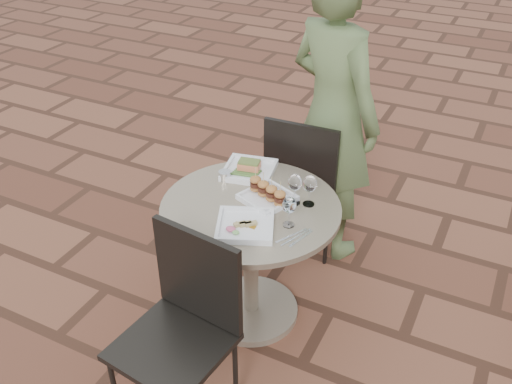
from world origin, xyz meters
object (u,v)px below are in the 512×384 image
at_px(cafe_table, 251,245).
at_px(plate_salmon, 249,169).
at_px(plate_sliders, 267,194).
at_px(plate_tuna, 245,225).
at_px(chair_far, 305,175).
at_px(chair_near, 185,316).
at_px(diner, 333,116).

bearing_deg(cafe_table, plate_salmon, 118.61).
xyz_separation_m(plate_sliders, plate_tuna, (0.01, -0.26, -0.02)).
relative_size(chair_far, chair_near, 1.00).
bearing_deg(plate_sliders, plate_salmon, 136.45).
bearing_deg(plate_salmon, cafe_table, -61.39).
height_order(chair_far, plate_sliders, chair_far).
height_order(cafe_table, chair_far, chair_far).
bearing_deg(chair_far, chair_near, 86.72).
distance_m(plate_sliders, plate_tuna, 0.26).
xyz_separation_m(diner, plate_salmon, (-0.27, -0.53, -0.15)).
bearing_deg(chair_near, diner, 92.40).
xyz_separation_m(chair_far, plate_sliders, (0.03, -0.59, 0.22)).
distance_m(cafe_table, chair_far, 0.68).
xyz_separation_m(cafe_table, diner, (0.12, 0.81, 0.41)).
relative_size(chair_near, diner, 0.52).
bearing_deg(cafe_table, plate_sliders, 58.66).
bearing_deg(plate_salmon, chair_near, -80.14).
xyz_separation_m(plate_salmon, plate_tuna, (0.21, -0.45, -0.00)).
relative_size(chair_near, plate_sliders, 3.13).
relative_size(cafe_table, plate_salmon, 2.89).
bearing_deg(chair_far, cafe_table, 85.48).
relative_size(plate_salmon, plate_tuna, 0.90).
height_order(cafe_table, diner, diner).
height_order(cafe_table, plate_tuna, plate_tuna).
relative_size(cafe_table, diner, 0.50).
bearing_deg(plate_tuna, plate_salmon, 115.08).
distance_m(cafe_table, diner, 0.92).
relative_size(chair_far, plate_sliders, 3.13).
height_order(chair_near, plate_sliders, chair_near).
distance_m(chair_far, plate_sliders, 0.63).
bearing_deg(diner, cafe_table, 106.45).
height_order(chair_far, plate_tuna, chair_far).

